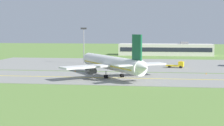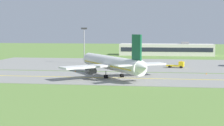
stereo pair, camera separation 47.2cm
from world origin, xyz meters
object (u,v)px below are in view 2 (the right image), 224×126
Objects in this scene: airplane_lead at (112,63)px; service_truck_catering at (107,62)px; service_truck_fuel at (178,65)px; apron_light_mast at (84,41)px.

airplane_lead reaches higher than service_truck_catering.
service_truck_fuel is (20.03, 28.83, -2.95)m from airplane_lead.
service_truck_fuel is at bearing 55.21° from airplane_lead.
apron_light_mast is at bearing 152.06° from service_truck_catering.
service_truck_fuel is 27.62m from service_truck_catering.
apron_light_mast reaches higher than airplane_lead.
airplane_lead is at bearing -124.79° from service_truck_fuel.
service_truck_fuel is 1.06× the size of service_truck_catering.
apron_light_mast reaches higher than service_truck_fuel.
service_truck_catering is at bearing 168.00° from service_truck_fuel.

